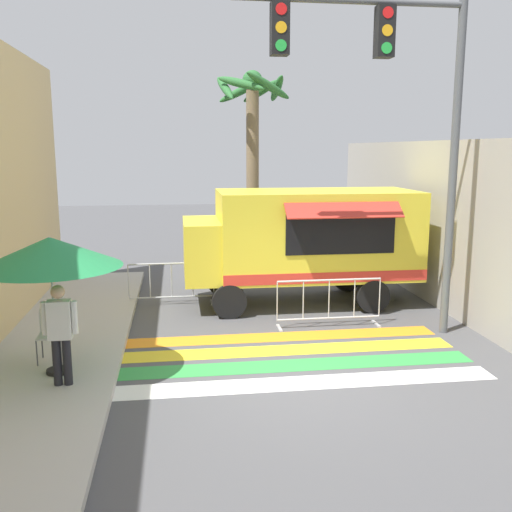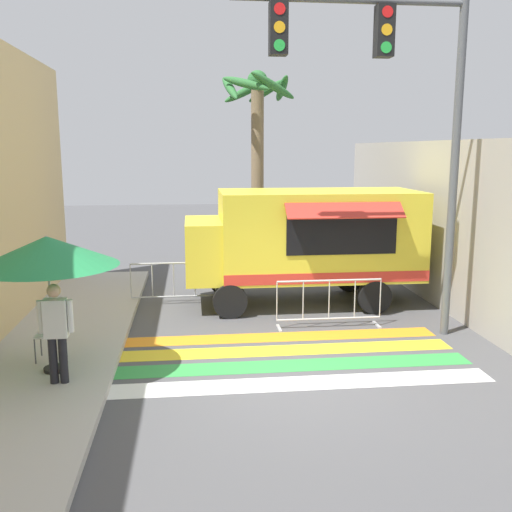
% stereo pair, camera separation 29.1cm
% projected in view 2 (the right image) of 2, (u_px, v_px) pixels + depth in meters
% --- Properties ---
extents(ground_plane, '(60.00, 60.00, 0.00)m').
position_uv_depth(ground_plane, '(293.00, 378.00, 9.26)').
color(ground_plane, '#4C4C4F').
extents(concrete_wall_right, '(0.20, 16.00, 3.85)m').
position_uv_depth(concrete_wall_right, '(461.00, 231.00, 12.30)').
color(concrete_wall_right, '#A39E93').
rests_on(concrete_wall_right, ground_plane).
extents(crosswalk_painted, '(6.40, 2.84, 0.01)m').
position_uv_depth(crosswalk_painted, '(284.00, 358.00, 10.14)').
color(crosswalk_painted, white).
rests_on(crosswalk_painted, ground_plane).
extents(food_truck, '(5.44, 2.68, 2.70)m').
position_uv_depth(food_truck, '(301.00, 237.00, 13.45)').
color(food_truck, yellow).
rests_on(food_truck, ground_plane).
extents(traffic_signal_pole, '(4.46, 0.29, 6.61)m').
position_uv_depth(traffic_signal_pole, '(388.00, 88.00, 10.43)').
color(traffic_signal_pole, '#515456').
rests_on(traffic_signal_pole, ground_plane).
extents(patio_umbrella, '(2.20, 2.20, 2.20)m').
position_uv_depth(patio_umbrella, '(47.00, 252.00, 8.86)').
color(patio_umbrella, black).
rests_on(patio_umbrella, sidewalk_left).
extents(folding_chair, '(0.41, 0.41, 0.87)m').
position_uv_depth(folding_chair, '(50.00, 328.00, 9.71)').
color(folding_chair, '#4C4C51').
rests_on(folding_chair, sidewalk_left).
extents(vendor_person, '(0.53, 0.21, 1.56)m').
position_uv_depth(vendor_person, '(56.00, 328.00, 8.59)').
color(vendor_person, black).
rests_on(vendor_person, sidewalk_left).
extents(barricade_front, '(2.21, 0.44, 1.02)m').
position_uv_depth(barricade_front, '(329.00, 304.00, 11.80)').
color(barricade_front, '#B7BABF').
rests_on(barricade_front, ground_plane).
extents(barricade_side, '(2.04, 0.44, 1.02)m').
position_uv_depth(barricade_side, '(174.00, 284.00, 13.59)').
color(barricade_side, '#B7BABF').
rests_on(barricade_side, ground_plane).
extents(palm_tree, '(2.23, 2.29, 5.94)m').
position_uv_depth(palm_tree, '(257.00, 135.00, 17.04)').
color(palm_tree, '#7A664C').
rests_on(palm_tree, ground_plane).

